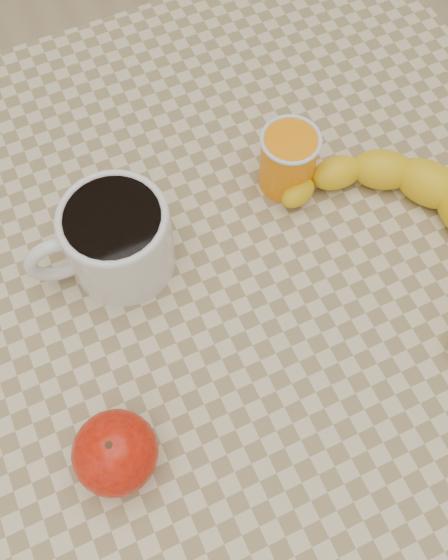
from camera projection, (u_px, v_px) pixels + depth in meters
name	position (u px, v px, depth m)	size (l,w,h in m)	color
ground	(224.00, 438.00, 1.30)	(3.00, 3.00, 0.00)	tan
table	(224.00, 321.00, 0.69)	(0.80, 0.80, 0.75)	#C3B28A
coffee_mug	(115.00, 238.00, 0.59)	(0.15, 0.11, 0.09)	silver
orange_juice_glass	(288.00, 160.00, 0.64)	(0.06, 0.06, 0.07)	orange
apple	(115.00, 453.00, 0.52)	(0.09, 0.09, 0.07)	#940B04
banana	(415.00, 236.00, 0.62)	(0.25, 0.32, 0.05)	gold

